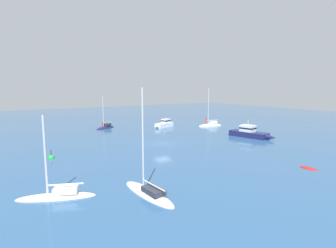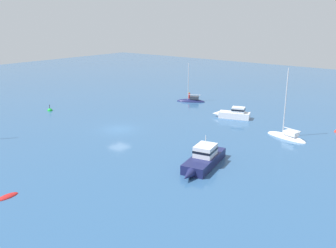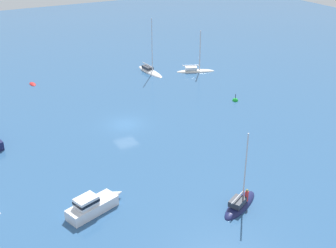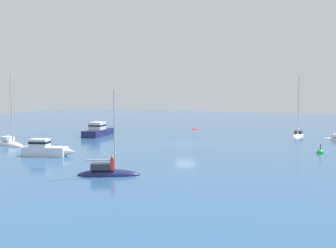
% 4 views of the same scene
% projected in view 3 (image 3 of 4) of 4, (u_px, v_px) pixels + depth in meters
% --- Properties ---
extents(ground_plane, '(160.00, 160.00, 0.00)m').
position_uv_depth(ground_plane, '(125.00, 124.00, 52.98)').
color(ground_plane, '#2D5684').
extents(sailboat, '(2.07, 6.96, 9.08)m').
position_uv_depth(sailboat, '(150.00, 71.00, 70.58)').
color(sailboat, white).
rests_on(sailboat, ground).
extents(ketch, '(6.20, 3.63, 6.99)m').
position_uv_depth(ketch, '(195.00, 71.00, 70.72)').
color(ketch, silver).
rests_on(ketch, ground).
extents(cabin_cruiser, '(5.69, 2.96, 1.75)m').
position_uv_depth(cabin_cruiser, '(93.00, 205.00, 37.08)').
color(cabin_cruiser, white).
rests_on(cabin_cruiser, ground).
extents(sloop, '(5.15, 3.64, 7.26)m').
position_uv_depth(sloop, '(240.00, 205.00, 38.04)').
color(sloop, '#191E4C').
rests_on(sloop, ground).
extents(tender, '(0.91, 1.97, 0.35)m').
position_uv_depth(tender, '(33.00, 84.00, 65.47)').
color(tender, '#B21E1E').
rests_on(tender, ground).
extents(channel_buoy, '(0.80, 0.80, 1.39)m').
position_uv_depth(channel_buoy, '(235.00, 101.00, 59.66)').
color(channel_buoy, green).
rests_on(channel_buoy, ground).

